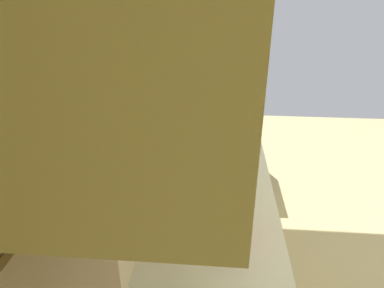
% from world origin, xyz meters
% --- Properties ---
extents(wall_back, '(4.18, 0.12, 2.60)m').
position_xyz_m(wall_back, '(0.00, 1.62, 1.30)').
color(wall_back, beige).
rests_on(wall_back, ground_plane).
extents(counter_run, '(3.25, 0.62, 0.90)m').
position_xyz_m(counter_run, '(-0.40, 1.27, 0.45)').
color(counter_run, tan).
rests_on(counter_run, ground_plane).
extents(oven_range, '(0.64, 0.69, 1.08)m').
position_xyz_m(oven_range, '(1.54, 1.23, 0.47)').
color(oven_range, '#B7BABF').
rests_on(oven_range, ground_plane).
extents(microwave, '(0.48, 0.33, 0.27)m').
position_xyz_m(microwave, '(0.27, 1.29, 1.04)').
color(microwave, white).
rests_on(microwave, counter_run).
extents(bowl, '(0.16, 0.16, 0.05)m').
position_xyz_m(bowl, '(0.97, 1.18, 0.93)').
color(bowl, '#D84C47').
rests_on(bowl, counter_run).
extents(kettle, '(0.17, 0.13, 0.18)m').
position_xyz_m(kettle, '(-0.62, 1.18, 0.98)').
color(kettle, red).
rests_on(kettle, counter_run).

